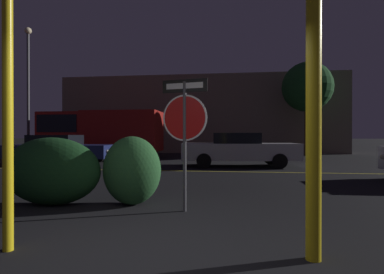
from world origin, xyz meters
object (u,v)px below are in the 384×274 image
at_px(passing_car_1, 58,149).
at_px(tree_0, 307,87).
at_px(yellow_pole_right, 314,130).
at_px(yellow_pole_left, 8,96).
at_px(passing_car_2, 239,149).
at_px(delivery_truck, 98,131).
at_px(hedge_bush_1, 52,171).
at_px(hedge_bush_2, 132,170).
at_px(street_lamp, 28,78).
at_px(stop_sign, 185,119).

relative_size(passing_car_1, tree_0, 0.84).
bearing_deg(yellow_pole_right, passing_car_1, 132.17).
bearing_deg(yellow_pole_left, passing_car_1, 118.61).
bearing_deg(passing_car_1, passing_car_2, 85.84).
height_order(yellow_pole_right, delivery_truck, delivery_truck).
xyz_separation_m(hedge_bush_1, delivery_truck, (-4.51, 11.84, 0.96)).
distance_m(hedge_bush_2, passing_car_1, 9.56).
bearing_deg(street_lamp, passing_car_1, -42.72).
bearing_deg(street_lamp, delivery_truck, 0.34).
height_order(hedge_bush_1, passing_car_2, passing_car_2).
xyz_separation_m(hedge_bush_1, passing_car_1, (-4.52, 7.65, 0.05)).
bearing_deg(delivery_truck, street_lamp, 89.84).
height_order(stop_sign, street_lamp, street_lamp).
xyz_separation_m(yellow_pole_right, street_lamp, (-13.24, 13.80, 3.50)).
bearing_deg(hedge_bush_2, passing_car_2, 73.29).
distance_m(yellow_pole_right, tree_0, 17.50).
distance_m(hedge_bush_1, street_lamp, 15.46).
relative_size(stop_sign, passing_car_1, 0.45).
xyz_separation_m(yellow_pole_right, hedge_bush_1, (-4.21, 1.98, -0.73)).
bearing_deg(passing_car_1, hedge_bush_1, 26.61).
height_order(yellow_pole_right, hedge_bush_2, yellow_pole_right).
xyz_separation_m(yellow_pole_left, passing_car_2, (2.89, 9.77, -1.04)).
bearing_deg(yellow_pole_left, yellow_pole_right, 2.92).
bearing_deg(tree_0, delivery_truck, -167.14).
bearing_deg(passing_car_2, stop_sign, -12.67).
xyz_separation_m(yellow_pole_right, tree_0, (4.08, 16.75, 3.05)).
distance_m(passing_car_2, street_lamp, 14.05).
height_order(yellow_pole_right, street_lamp, street_lamp).
bearing_deg(stop_sign, hedge_bush_1, -172.49).
xyz_separation_m(yellow_pole_right, passing_car_2, (-0.49, 9.60, -0.65)).
relative_size(yellow_pole_left, yellow_pole_right, 1.29).
xyz_separation_m(passing_car_1, passing_car_2, (8.23, -0.03, 0.04)).
relative_size(stop_sign, delivery_truck, 0.32).
distance_m(yellow_pole_right, passing_car_1, 13.02).
xyz_separation_m(hedge_bush_1, hedge_bush_2, (1.50, 0.22, 0.01)).
bearing_deg(street_lamp, passing_car_2, -18.23).
xyz_separation_m(stop_sign, tree_0, (5.73, 14.92, 2.82)).
bearing_deg(yellow_pole_right, passing_car_2, 92.93).
height_order(yellow_pole_right, passing_car_1, yellow_pole_right).
xyz_separation_m(passing_car_2, delivery_truck, (-8.23, 4.23, 0.87)).
distance_m(delivery_truck, street_lamp, 5.58).
xyz_separation_m(yellow_pole_left, tree_0, (7.46, 16.92, 2.66)).
distance_m(hedge_bush_1, delivery_truck, 12.71).
relative_size(yellow_pole_right, passing_car_1, 0.54).
relative_size(hedge_bush_2, delivery_truck, 0.18).
relative_size(passing_car_2, street_lamp, 0.63).
distance_m(stop_sign, tree_0, 16.22).
distance_m(hedge_bush_2, delivery_truck, 13.12).
bearing_deg(delivery_truck, hedge_bush_1, -159.67).
height_order(passing_car_2, delivery_truck, delivery_truck).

